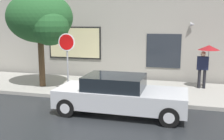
{
  "coord_description": "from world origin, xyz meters",
  "views": [
    {
      "loc": [
        3.45,
        -9.14,
        3.28
      ],
      "look_at": [
        0.49,
        1.8,
        1.2
      ],
      "focal_mm": 43.23,
      "sensor_mm": 36.0,
      "label": 1
    }
  ],
  "objects": [
    {
      "name": "pedestrian_with_umbrella",
      "position": [
        4.43,
        3.86,
        1.74
      ],
      "size": [
        0.97,
        0.97,
        2.03
      ],
      "color": "black",
      "rests_on": "sidewalk"
    },
    {
      "name": "sidewalk",
      "position": [
        0.0,
        3.0,
        0.07
      ],
      "size": [
        20.0,
        4.0,
        0.15
      ],
      "primitive_type": "cube",
      "color": "gray",
      "rests_on": "ground"
    },
    {
      "name": "fire_hydrant",
      "position": [
        0.44,
        2.02,
        0.51
      ],
      "size": [
        0.3,
        0.44,
        0.74
      ],
      "color": "white",
      "rests_on": "sidewalk"
    },
    {
      "name": "building_facade",
      "position": [
        -0.02,
        5.5,
        3.48
      ],
      "size": [
        20.0,
        0.67,
        7.0
      ],
      "color": "#9E998E",
      "rests_on": "ground"
    },
    {
      "name": "ground_plane",
      "position": [
        0.0,
        0.0,
        0.0
      ],
      "size": [
        60.0,
        60.0,
        0.0
      ],
      "primitive_type": "plane",
      "color": "black"
    },
    {
      "name": "parked_car",
      "position": [
        1.29,
        -0.13,
        0.68
      ],
      "size": [
        4.59,
        1.88,
        1.38
      ],
      "color": "#B7BABF",
      "rests_on": "ground"
    },
    {
      "name": "street_tree",
      "position": [
        -3.0,
        2.22,
        3.33
      ],
      "size": [
        3.17,
        2.69,
        4.47
      ],
      "color": "#4C3823",
      "rests_on": "sidewalk"
    },
    {
      "name": "stop_sign",
      "position": [
        -1.46,
        1.52,
        1.99
      ],
      "size": [
        0.76,
        0.1,
        2.6
      ],
      "color": "gray",
      "rests_on": "sidewalk"
    }
  ]
}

